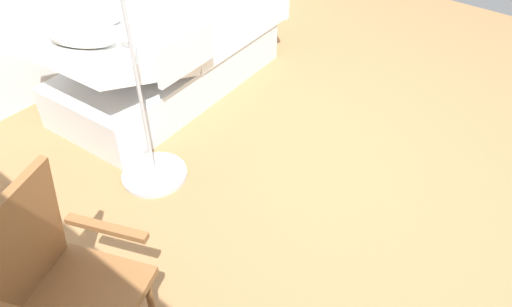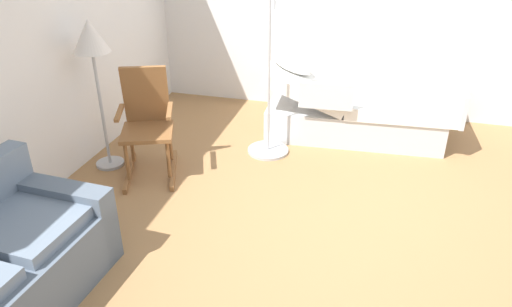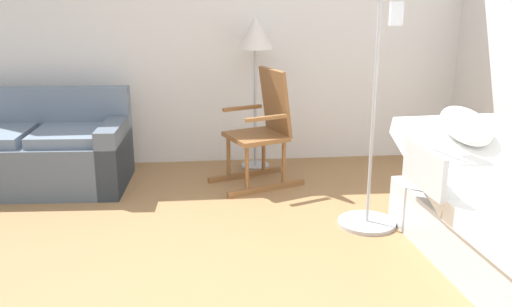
# 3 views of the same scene
# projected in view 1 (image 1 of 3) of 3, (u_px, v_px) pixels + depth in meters

# --- Properties ---
(ground_plane) EXTENTS (6.55, 6.55, 0.00)m
(ground_plane) POSITION_uv_depth(u_px,v_px,m) (362.00, 179.00, 3.29)
(ground_plane) COLOR #9E7247
(hospital_bed) EXTENTS (1.10, 2.17, 0.94)m
(hospital_bed) POSITION_uv_depth(u_px,v_px,m) (168.00, 58.00, 3.96)
(hospital_bed) COLOR silver
(hospital_bed) RESTS_ON ground
(rocking_chair) EXTENTS (0.88, 0.72, 1.05)m
(rocking_chair) POSITION_uv_depth(u_px,v_px,m) (66.00, 289.00, 2.05)
(rocking_chair) COLOR brown
(rocking_chair) RESTS_ON ground
(iv_pole) EXTENTS (0.44, 0.44, 1.69)m
(iv_pole) POSITION_uv_depth(u_px,v_px,m) (149.00, 147.00, 3.16)
(iv_pole) COLOR #B2B5BA
(iv_pole) RESTS_ON ground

